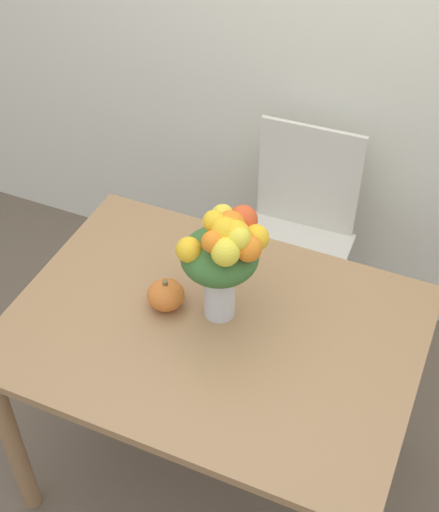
% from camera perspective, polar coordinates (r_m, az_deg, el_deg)
% --- Properties ---
extents(ground_plane, '(12.00, 12.00, 0.00)m').
position_cam_1_polar(ground_plane, '(2.70, -0.40, -16.63)').
color(ground_plane, brown).
extents(dining_table, '(1.18, 0.86, 0.77)m').
position_cam_1_polar(dining_table, '(2.16, -0.48, -7.66)').
color(dining_table, '#9E754C').
rests_on(dining_table, ground_plane).
extents(flower_vase, '(0.24, 0.23, 0.38)m').
position_cam_1_polar(flower_vase, '(1.95, 0.30, 0.07)').
color(flower_vase, silver).
rests_on(flower_vase, dining_table).
extents(pumpkin, '(0.11, 0.11, 0.10)m').
position_cam_1_polar(pumpkin, '(2.11, -4.31, -3.12)').
color(pumpkin, orange).
rests_on(pumpkin, dining_table).
extents(dining_chair_near_window, '(0.43, 0.43, 0.92)m').
position_cam_1_polar(dining_chair_near_window, '(2.80, 6.13, 1.27)').
color(dining_chair_near_window, silver).
rests_on(dining_chair_near_window, ground_plane).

